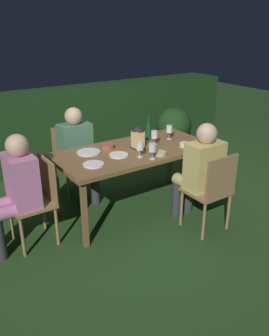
{
  "coord_description": "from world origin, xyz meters",
  "views": [
    {
      "loc": [
        -2.06,
        -3.05,
        2.07
      ],
      "look_at": [
        0.0,
        0.0,
        0.53
      ],
      "focal_mm": 37.38,
      "sensor_mm": 36.0,
      "label": 1
    }
  ],
  "objects_px": {
    "green_bottle_on_table": "(148,130)",
    "bowl_salad": "(107,146)",
    "plate_b": "(89,152)",
    "plate_c": "(119,155)",
    "bowl_bread": "(185,144)",
    "dining_table": "(134,154)",
    "person_in_pink": "(16,188)",
    "wine_glass_c": "(152,148)",
    "ice_bucket": "(31,113)",
    "potted_plant_by_hedge": "(174,127)",
    "wine_glass_a": "(140,147)",
    "lantern_centerpiece": "(138,136)",
    "person_in_green": "(78,150)",
    "bowl_olives": "(160,153)",
    "side_table": "(33,132)",
    "person_in_mustard": "(199,169)",
    "wine_glass_d": "(169,130)",
    "wine_glass_b": "(154,135)",
    "chair_head_near": "(38,197)",
    "chair_side_right_a": "(72,157)",
    "plate_a": "(94,164)",
    "chair_side_left_b": "(212,189)"
  },
  "relations": [
    {
      "from": "bowl_salad",
      "to": "potted_plant_by_hedge",
      "type": "bearing_deg",
      "value": 29.74
    },
    {
      "from": "wine_glass_d",
      "to": "ice_bucket",
      "type": "distance_m",
      "value": 2.45
    },
    {
      "from": "bowl_olives",
      "to": "bowl_salad",
      "type": "height_order",
      "value": "bowl_salad"
    },
    {
      "from": "bowl_olives",
      "to": "ice_bucket",
      "type": "distance_m",
      "value": 2.69
    },
    {
      "from": "chair_side_right_a",
      "to": "wine_glass_d",
      "type": "xyz_separation_m",
      "value": [
        0.96,
        -0.75,
        0.39
      ]
    },
    {
      "from": "bowl_bread",
      "to": "wine_glass_c",
      "type": "bearing_deg",
      "value": -168.55
    },
    {
      "from": "wine_glass_c",
      "to": "person_in_green",
      "type": "bearing_deg",
      "value": 111.63
    },
    {
      "from": "dining_table",
      "to": "side_table",
      "type": "bearing_deg",
      "value": 99.62
    },
    {
      "from": "chair_side_right_a",
      "to": "wine_glass_d",
      "type": "distance_m",
      "value": 1.28
    },
    {
      "from": "ice_bucket",
      "to": "potted_plant_by_hedge",
      "type": "bearing_deg",
      "value": -27.02
    },
    {
      "from": "chair_head_near",
      "to": "wine_glass_d",
      "type": "relative_size",
      "value": 5.15
    },
    {
      "from": "plate_b",
      "to": "plate_c",
      "type": "bearing_deg",
      "value": -48.7
    },
    {
      "from": "ice_bucket",
      "to": "plate_c",
      "type": "bearing_deg",
      "value": -86.51
    },
    {
      "from": "bowl_olives",
      "to": "side_table",
      "type": "xyz_separation_m",
      "value": [
        -0.52,
        2.64,
        -0.34
      ]
    },
    {
      "from": "chair_side_right_a",
      "to": "person_in_pink",
      "type": "xyz_separation_m",
      "value": [
        -0.94,
        -0.82,
        0.15
      ]
    },
    {
      "from": "person_in_green",
      "to": "wine_glass_c",
      "type": "distance_m",
      "value": 1.08
    },
    {
      "from": "person_in_green",
      "to": "chair_side_right_a",
      "type": "bearing_deg",
      "value": 90.0
    },
    {
      "from": "wine_glass_a",
      "to": "dining_table",
      "type": "bearing_deg",
      "value": 68.99
    },
    {
      "from": "person_in_green",
      "to": "plate_b",
      "type": "relative_size",
      "value": 4.49
    },
    {
      "from": "person_in_pink",
      "to": "plate_a",
      "type": "height_order",
      "value": "person_in_pink"
    },
    {
      "from": "chair_side_right_a",
      "to": "chair_side_left_b",
      "type": "bearing_deg",
      "value": -63.96
    },
    {
      "from": "side_table",
      "to": "dining_table",
      "type": "bearing_deg",
      "value": -80.38
    },
    {
      "from": "chair_side_right_a",
      "to": "wine_glass_d",
      "type": "height_order",
      "value": "wine_glass_d"
    },
    {
      "from": "chair_side_right_a",
      "to": "person_in_green",
      "type": "relative_size",
      "value": 0.76
    },
    {
      "from": "dining_table",
      "to": "person_in_pink",
      "type": "relative_size",
      "value": 1.55
    },
    {
      "from": "potted_plant_by_hedge",
      "to": "person_in_green",
      "type": "bearing_deg",
      "value": -162.37
    },
    {
      "from": "lantern_centerpiece",
      "to": "green_bottle_on_table",
      "type": "distance_m",
      "value": 0.38
    },
    {
      "from": "chair_side_right_a",
      "to": "bowl_salad",
      "type": "height_order",
      "value": "chair_side_right_a"
    },
    {
      "from": "lantern_centerpiece",
      "to": "plate_c",
      "type": "height_order",
      "value": "lantern_centerpiece"
    },
    {
      "from": "lantern_centerpiece",
      "to": "wine_glass_b",
      "type": "xyz_separation_m",
      "value": [
        0.22,
        -0.01,
        -0.03
      ]
    },
    {
      "from": "person_in_pink",
      "to": "plate_b",
      "type": "bearing_deg",
      "value": 12.15
    },
    {
      "from": "person_in_green",
      "to": "ice_bucket",
      "type": "distance_m",
      "value": 1.71
    },
    {
      "from": "wine_glass_c",
      "to": "ice_bucket",
      "type": "distance_m",
      "value": 2.71
    },
    {
      "from": "lantern_centerpiece",
      "to": "plate_b",
      "type": "bearing_deg",
      "value": 161.59
    },
    {
      "from": "dining_table",
      "to": "bowl_bread",
      "type": "height_order",
      "value": "bowl_bread"
    },
    {
      "from": "green_bottle_on_table",
      "to": "bowl_salad",
      "type": "xyz_separation_m",
      "value": [
        -0.59,
        -0.03,
        -0.08
      ]
    },
    {
      "from": "dining_table",
      "to": "wine_glass_c",
      "type": "distance_m",
      "value": 0.39
    },
    {
      "from": "green_bottle_on_table",
      "to": "dining_table",
      "type": "bearing_deg",
      "value": -147.43
    },
    {
      "from": "wine_glass_c",
      "to": "side_table",
      "type": "relative_size",
      "value": 0.26
    },
    {
      "from": "wine_glass_c",
      "to": "wine_glass_d",
      "type": "distance_m",
      "value": 0.71
    },
    {
      "from": "wine_glass_a",
      "to": "plate_b",
      "type": "bearing_deg",
      "value": 132.67
    },
    {
      "from": "wine_glass_a",
      "to": "bowl_salad",
      "type": "relative_size",
      "value": 1.1
    },
    {
      "from": "bowl_bread",
      "to": "dining_table",
      "type": "bearing_deg",
      "value": 155.63
    },
    {
      "from": "wine_glass_c",
      "to": "bowl_bread",
      "type": "height_order",
      "value": "wine_glass_c"
    },
    {
      "from": "person_in_green",
      "to": "bowl_bread",
      "type": "relative_size",
      "value": 9.88
    },
    {
      "from": "person_in_mustard",
      "to": "bowl_bread",
      "type": "relative_size",
      "value": 9.88
    },
    {
      "from": "potted_plant_by_hedge",
      "to": "lantern_centerpiece",
      "type": "bearing_deg",
      "value": -141.65
    },
    {
      "from": "green_bottle_on_table",
      "to": "wine_glass_d",
      "type": "relative_size",
      "value": 1.72
    },
    {
      "from": "dining_table",
      "to": "wine_glass_c",
      "type": "relative_size",
      "value": 10.58
    },
    {
      "from": "chair_head_near",
      "to": "ice_bucket",
      "type": "height_order",
      "value": "ice_bucket"
    }
  ]
}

